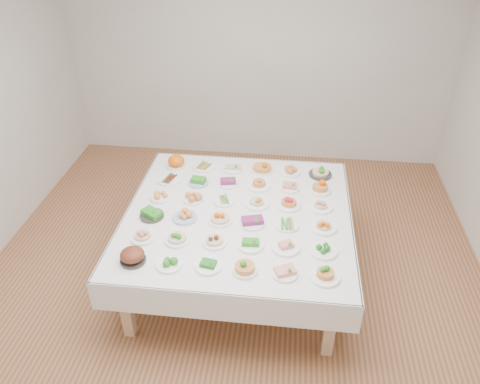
# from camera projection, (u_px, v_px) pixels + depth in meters

# --- Properties ---
(room_envelope) EXTENTS (5.02, 5.02, 2.81)m
(room_envelope) POSITION_uv_depth(u_px,v_px,m) (231.00, 101.00, 3.66)
(room_envelope) COLOR #A26843
(room_envelope) RESTS_ON ground
(display_table) EXTENTS (2.06, 2.06, 0.75)m
(display_table) POSITION_uv_depth(u_px,v_px,m) (238.00, 219.00, 4.30)
(display_table) COLOR white
(display_table) RESTS_ON ground
(dish_0) EXTENTS (0.20, 0.20, 0.13)m
(dish_0) POSITION_uv_depth(u_px,v_px,m) (132.00, 255.00, 3.68)
(dish_0) COLOR #2D2A28
(dish_0) RESTS_ON display_table
(dish_1) EXTENTS (0.20, 0.20, 0.08)m
(dish_1) POSITION_uv_depth(u_px,v_px,m) (169.00, 263.00, 3.65)
(dish_1) COLOR white
(dish_1) RESTS_ON display_table
(dish_2) EXTENTS (0.21, 0.21, 0.08)m
(dish_2) POSITION_uv_depth(u_px,v_px,m) (208.00, 265.00, 3.64)
(dish_2) COLOR white
(dish_2) RESTS_ON display_table
(dish_3) EXTENTS (0.20, 0.20, 0.11)m
(dish_3) POSITION_uv_depth(u_px,v_px,m) (245.00, 267.00, 3.59)
(dish_3) COLOR white
(dish_3) RESTS_ON display_table
(dish_4) EXTENTS (0.20, 0.20, 0.09)m
(dish_4) POSITION_uv_depth(u_px,v_px,m) (285.00, 271.00, 3.57)
(dish_4) COLOR white
(dish_4) RESTS_ON display_table
(dish_5) EXTENTS (0.23, 0.23, 0.12)m
(dish_5) POSITION_uv_depth(u_px,v_px,m) (325.00, 273.00, 3.53)
(dish_5) COLOR white
(dish_5) RESTS_ON display_table
(dish_6) EXTENTS (0.21, 0.21, 0.11)m
(dish_6) POSITION_uv_depth(u_px,v_px,m) (142.00, 234.00, 3.93)
(dish_6) COLOR white
(dish_6) RESTS_ON display_table
(dish_7) EXTENTS (0.21, 0.21, 0.11)m
(dish_7) POSITION_uv_depth(u_px,v_px,m) (177.00, 236.00, 3.89)
(dish_7) COLOR white
(dish_7) RESTS_ON display_table
(dish_8) EXTENTS (0.20, 0.20, 0.11)m
(dish_8) POSITION_uv_depth(u_px,v_px,m) (214.00, 239.00, 3.87)
(dish_8) COLOR white
(dish_8) RESTS_ON display_table
(dish_9) EXTENTS (0.22, 0.22, 0.09)m
(dish_9) POSITION_uv_depth(u_px,v_px,m) (251.00, 243.00, 3.85)
(dish_9) COLOR white
(dish_9) RESTS_ON display_table
(dish_10) EXTENTS (0.23, 0.23, 0.09)m
(dish_10) POSITION_uv_depth(u_px,v_px,m) (286.00, 246.00, 3.82)
(dish_10) COLOR white
(dish_10) RESTS_ON display_table
(dish_11) EXTENTS (0.22, 0.22, 0.09)m
(dish_11) POSITION_uv_depth(u_px,v_px,m) (324.00, 249.00, 3.79)
(dish_11) COLOR white
(dish_11) RESTS_ON display_table
(dish_12) EXTENTS (0.21, 0.21, 0.10)m
(dish_12) POSITION_uv_depth(u_px,v_px,m) (152.00, 213.00, 4.19)
(dish_12) COLOR #2D2A28
(dish_12) RESTS_ON display_table
(dish_13) EXTENTS (0.22, 0.22, 0.09)m
(dish_13) POSITION_uv_depth(u_px,v_px,m) (185.00, 215.00, 4.16)
(dish_13) COLOR #4C66B2
(dish_13) RESTS_ON display_table
(dish_14) EXTENTS (0.21, 0.21, 0.12)m
(dish_14) POSITION_uv_depth(u_px,v_px,m) (220.00, 216.00, 4.12)
(dish_14) COLOR white
(dish_14) RESTS_ON display_table
(dish_15) EXTENTS (0.22, 0.22, 0.10)m
(dish_15) POSITION_uv_depth(u_px,v_px,m) (252.00, 220.00, 4.09)
(dish_15) COLOR white
(dish_15) RESTS_ON display_table
(dish_16) EXTENTS (0.21, 0.21, 0.05)m
(dish_16) POSITION_uv_depth(u_px,v_px,m) (287.00, 225.00, 4.08)
(dish_16) COLOR white
(dish_16) RESTS_ON display_table
(dish_17) EXTENTS (0.23, 0.23, 0.12)m
(dish_17) POSITION_uv_depth(u_px,v_px,m) (324.00, 224.00, 4.04)
(dish_17) COLOR white
(dish_17) RESTS_ON display_table
(dish_18) EXTENTS (0.20, 0.20, 0.08)m
(dish_18) POSITION_uv_depth(u_px,v_px,m) (161.00, 196.00, 4.44)
(dish_18) COLOR white
(dish_18) RESTS_ON display_table
(dish_19) EXTENTS (0.20, 0.20, 0.09)m
(dish_19) POSITION_uv_depth(u_px,v_px,m) (193.00, 197.00, 4.41)
(dish_19) COLOR white
(dish_19) RESTS_ON display_table
(dish_20) EXTENTS (0.20, 0.20, 0.05)m
(dish_20) POSITION_uv_depth(u_px,v_px,m) (224.00, 200.00, 4.40)
(dish_20) COLOR white
(dish_20) RESTS_ON display_table
(dish_21) EXTENTS (0.23, 0.23, 0.12)m
(dish_21) POSITION_uv_depth(u_px,v_px,m) (257.00, 200.00, 4.34)
(dish_21) COLOR white
(dish_21) RESTS_ON display_table
(dish_22) EXTENTS (0.22, 0.22, 0.12)m
(dish_22) POSITION_uv_depth(u_px,v_px,m) (289.00, 202.00, 4.32)
(dish_22) COLOR white
(dish_22) RESTS_ON display_table
(dish_23) EXTENTS (0.22, 0.22, 0.11)m
(dish_23) POSITION_uv_depth(u_px,v_px,m) (321.00, 204.00, 4.30)
(dish_23) COLOR white
(dish_23) RESTS_ON display_table
(dish_24) EXTENTS (0.23, 0.23, 0.05)m
(dish_24) POSITION_uv_depth(u_px,v_px,m) (169.00, 179.00, 4.70)
(dish_24) COLOR white
(dish_24) RESTS_ON display_table
(dish_25) EXTENTS (0.20, 0.20, 0.09)m
(dish_25) POSITION_uv_depth(u_px,v_px,m) (198.00, 180.00, 4.65)
(dish_25) COLOR #4C66B2
(dish_25) RESTS_ON display_table
(dish_26) EXTENTS (0.19, 0.19, 0.08)m
(dish_26) POSITION_uv_depth(u_px,v_px,m) (228.00, 182.00, 4.64)
(dish_26) COLOR white
(dish_26) RESTS_ON display_table
(dish_27) EXTENTS (0.23, 0.23, 0.12)m
(dish_27) POSITION_uv_depth(u_px,v_px,m) (259.00, 183.00, 4.60)
(dish_27) COLOR white
(dish_27) RESTS_ON display_table
(dish_28) EXTENTS (0.20, 0.20, 0.08)m
(dish_28) POSITION_uv_depth(u_px,v_px,m) (290.00, 186.00, 4.58)
(dish_28) COLOR white
(dish_28) RESTS_ON display_table
(dish_29) EXTENTS (0.21, 0.21, 0.13)m
(dish_29) POSITION_uv_depth(u_px,v_px,m) (320.00, 186.00, 4.53)
(dish_29) COLOR white
(dish_29) RESTS_ON display_table
(dish_30) EXTENTS (0.20, 0.20, 0.12)m
(dish_30) POSITION_uv_depth(u_px,v_px,m) (176.00, 163.00, 4.92)
(dish_30) COLOR white
(dish_30) RESTS_ON display_table
(dish_31) EXTENTS (0.22, 0.22, 0.05)m
(dish_31) POSITION_uv_depth(u_px,v_px,m) (204.00, 167.00, 4.92)
(dish_31) COLOR white
(dish_31) RESTS_ON display_table
(dish_32) EXTENTS (0.21, 0.21, 0.09)m
(dish_32) POSITION_uv_depth(u_px,v_px,m) (233.00, 167.00, 4.88)
(dish_32) COLOR white
(dish_32) RESTS_ON display_table
(dish_33) EXTENTS (0.21, 0.21, 0.14)m
(dish_33) POSITION_uv_depth(u_px,v_px,m) (262.00, 166.00, 4.84)
(dish_33) COLOR white
(dish_33) RESTS_ON display_table
(dish_34) EXTENTS (0.22, 0.22, 0.09)m
(dish_34) POSITION_uv_depth(u_px,v_px,m) (290.00, 170.00, 4.83)
(dish_34) COLOR white
(dish_34) RESTS_ON display_table
(dish_35) EXTENTS (0.23, 0.23, 0.13)m
(dish_35) POSITION_uv_depth(u_px,v_px,m) (321.00, 171.00, 4.77)
(dish_35) COLOR #2D2A28
(dish_35) RESTS_ON display_table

